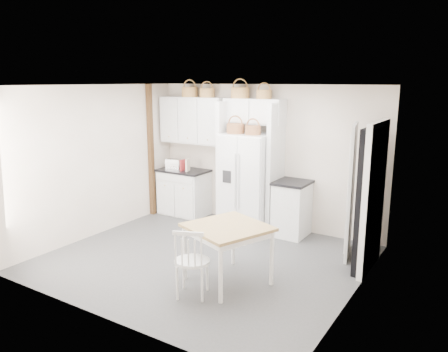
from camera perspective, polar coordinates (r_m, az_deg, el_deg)
The scene contains 28 objects.
floor at distance 6.79m, azimuth -2.61°, elevation -10.77°, with size 4.50×4.50×0.00m, color #393939.
ceiling at distance 6.24m, azimuth -2.85°, elevation 11.74°, with size 4.50×4.50×0.00m, color white.
wall_back at distance 8.08m, azimuth 5.39°, elevation 2.59°, with size 4.50×4.50×0.00m, color #C5B29F.
wall_left at distance 7.87m, azimuth -16.31°, elevation 1.88°, with size 4.00×4.00×0.00m, color #C5B29F.
wall_right at distance 5.46m, azimuth 17.09°, elevation -2.69°, with size 4.00×4.00×0.00m, color #C5B29F.
refrigerator at distance 7.91m, azimuth 3.13°, elevation -0.74°, with size 0.90×0.73×1.75m, color white.
base_cab_left at distance 8.88m, azimuth -5.22°, elevation -2.19°, with size 0.95×0.60×0.88m, color silver.
base_cab_right at distance 7.72m, azimuth 8.87°, elevation -4.35°, with size 0.53×0.63×0.93m, color silver.
dining_table at distance 5.93m, azimuth 0.47°, elevation -10.14°, with size 0.95×0.95×0.79m, color brown.
windsor_chair at distance 5.57m, azimuth -4.17°, elevation -11.05°, with size 0.45×0.41×0.92m, color silver.
counter_left at distance 8.77m, azimuth -5.28°, elevation 0.72°, with size 0.99×0.64×0.04m, color black.
counter_right at distance 7.60m, azimuth 9.00°, elevation -0.84°, with size 0.57×0.68×0.04m, color black.
toaster at distance 8.85m, azimuth -6.65°, elevation 1.58°, with size 0.29×0.16×0.20m, color silver.
cookbook_red at distance 8.66m, azimuth -5.41°, elevation 1.44°, with size 0.03×0.15×0.22m, color #AB2A2D.
cookbook_cream at distance 8.59m, azimuth -4.76°, elevation 1.44°, with size 0.04×0.16×0.24m, color beige.
basket_upper_b at distance 8.65m, azimuth -4.51°, elevation 10.88°, with size 0.32×0.32×0.19m, color #A56037.
basket_upper_c at distance 8.41m, azimuth -2.23°, elevation 10.80°, with size 0.30×0.30×0.17m, color #A56037.
basket_bridge_a at distance 8.03m, azimuth 2.11°, elevation 10.81°, with size 0.35×0.35×0.19m, color #A56037.
basket_bridge_b at distance 7.80m, azimuth 5.24°, elevation 10.58°, with size 0.27×0.27×0.16m, color #A56037.
basket_fridge_a at distance 7.76m, azimuth 1.49°, elevation 6.21°, with size 0.32×0.32×0.17m, color brown.
basket_fridge_b at distance 7.59m, azimuth 3.79°, elevation 5.98°, with size 0.28×0.28×0.15m, color brown.
upper_cabinet at distance 8.64m, azimuth -4.03°, elevation 7.26°, with size 1.40×0.34×0.90m, color silver.
bridge_cabinet at distance 7.90m, azimuth 3.97°, elevation 8.42°, with size 1.12×0.34×0.45m, color silver.
fridge_panel_left at distance 8.17m, azimuth 0.28°, elevation 1.68°, with size 0.08×0.60×2.30m, color silver.
fridge_panel_right at distance 7.69m, azimuth 6.76°, elevation 0.92°, with size 0.08×0.60×2.30m, color silver.
trim_post at distance 8.78m, azimuth -9.53°, elevation 3.25°, with size 0.09×0.09×2.60m, color black.
doorway_void at distance 6.49m, azimuth 18.50°, elevation -2.94°, with size 0.18×0.85×2.05m, color black.
door_slab at distance 6.89m, azimuth 16.28°, elevation -1.92°, with size 0.80×0.04×2.05m, color white.
Camera 1 is at (3.57, -5.12, 2.67)m, focal length 35.00 mm.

